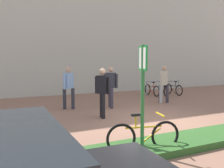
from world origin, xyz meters
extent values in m
plane|color=#936651|center=(0.00, 0.00, 0.00)|extent=(60.00, 60.00, 0.00)
cube|color=beige|center=(0.00, 7.79, 5.00)|extent=(28.00, 1.20, 10.00)
cube|color=#336028|center=(-0.21, -2.45, 0.08)|extent=(7.00, 1.10, 0.16)
cylinder|color=#2D7238|center=(-1.82, -2.45, 1.16)|extent=(0.08, 0.08, 2.33)
cube|color=#198C33|center=(-1.82, -2.45, 2.05)|extent=(0.08, 0.36, 0.52)
cube|color=white|center=(-1.82, -2.45, 2.05)|extent=(0.07, 0.30, 0.44)
torus|color=black|center=(-2.24, -2.29, 0.33)|extent=(0.66, 0.20, 0.66)
torus|color=black|center=(-1.25, -2.51, 0.33)|extent=(0.66, 0.20, 0.66)
cylinder|color=gold|center=(-1.75, -2.40, 0.55)|extent=(0.82, 0.22, 0.04)
cylinder|color=gold|center=(-1.65, -2.42, 0.30)|extent=(0.60, 0.17, 0.44)
cylinder|color=gold|center=(-1.93, -2.36, 0.67)|extent=(0.04, 0.04, 0.28)
cube|color=black|center=(-1.93, -2.36, 0.83)|extent=(0.21, 0.12, 0.05)
cylinder|color=gold|center=(-1.37, -2.48, 0.81)|extent=(0.13, 0.42, 0.04)
cylinder|color=#99999E|center=(3.15, 4.78, 0.40)|extent=(0.06, 0.06, 0.80)
cylinder|color=#99999E|center=(5.18, 4.49, 0.40)|extent=(0.06, 0.06, 0.80)
cylinder|color=#99999E|center=(4.17, 4.63, 0.80)|extent=(2.04, 0.35, 0.06)
torus|color=black|center=(3.47, 4.28, 0.30)|extent=(0.09, 0.61, 0.61)
torus|color=black|center=(3.52, 5.22, 0.30)|extent=(0.09, 0.61, 0.61)
cylinder|color=red|center=(3.49, 4.75, 0.51)|extent=(0.08, 0.77, 0.03)
cylinder|color=red|center=(3.50, 4.84, 0.27)|extent=(0.07, 0.56, 0.40)
cylinder|color=red|center=(3.48, 4.58, 0.62)|extent=(0.03, 0.03, 0.26)
cube|color=black|center=(3.48, 4.58, 0.76)|extent=(0.08, 0.19, 0.05)
cylinder|color=red|center=(3.51, 5.11, 0.75)|extent=(0.39, 0.06, 0.04)
torus|color=black|center=(3.98, 4.16, 0.30)|extent=(0.28, 0.58, 0.61)
torus|color=black|center=(4.34, 5.03, 0.30)|extent=(0.28, 0.58, 0.61)
cylinder|color=black|center=(4.16, 4.59, 0.51)|extent=(0.32, 0.73, 0.03)
cylinder|color=black|center=(4.20, 4.68, 0.27)|extent=(0.24, 0.53, 0.40)
cylinder|color=black|center=(4.10, 4.43, 0.62)|extent=(0.03, 0.03, 0.26)
cube|color=black|center=(4.10, 4.43, 0.76)|extent=(0.14, 0.20, 0.05)
cylinder|color=black|center=(4.29, 4.92, 0.75)|extent=(0.37, 0.18, 0.04)
torus|color=black|center=(4.83, 4.04, 0.30)|extent=(0.07, 0.61, 0.61)
torus|color=black|center=(4.85, 4.98, 0.30)|extent=(0.07, 0.61, 0.61)
cylinder|color=black|center=(4.84, 4.51, 0.51)|extent=(0.05, 0.77, 0.03)
cylinder|color=black|center=(4.84, 4.61, 0.27)|extent=(0.05, 0.56, 0.40)
cylinder|color=black|center=(4.84, 4.35, 0.62)|extent=(0.03, 0.03, 0.26)
cube|color=black|center=(4.84, 4.35, 0.76)|extent=(0.08, 0.19, 0.05)
cylinder|color=black|center=(4.85, 4.87, 0.75)|extent=(0.39, 0.05, 0.04)
cylinder|color=#ADADB2|center=(2.45, 2.53, 0.45)|extent=(0.16, 0.16, 0.90)
cylinder|color=#2D2D38|center=(-1.98, 3.08, 0.42)|extent=(0.14, 0.14, 0.85)
cylinder|color=#2D2D38|center=(-1.67, 2.95, 0.42)|extent=(0.14, 0.14, 0.85)
cube|color=#8CB2E5|center=(-1.83, 3.01, 1.16)|extent=(0.46, 0.43, 0.62)
cylinder|color=#8CB2E5|center=(-2.03, 2.86, 1.13)|extent=(0.09, 0.09, 0.59)
cylinder|color=#8CB2E5|center=(-1.62, 3.17, 1.13)|extent=(0.09, 0.09, 0.59)
sphere|color=tan|center=(-1.83, 3.01, 1.61)|extent=(0.22, 0.22, 0.22)
cylinder|color=black|center=(-1.20, 1.10, 0.42)|extent=(0.14, 0.14, 0.85)
cylinder|color=black|center=(-1.25, 0.85, 0.42)|extent=(0.14, 0.14, 0.85)
cube|color=black|center=(-1.23, 0.98, 1.16)|extent=(0.42, 0.47, 0.62)
cylinder|color=black|center=(-1.37, 1.20, 1.13)|extent=(0.09, 0.09, 0.59)
cylinder|color=black|center=(-1.09, 0.76, 1.13)|extent=(0.09, 0.09, 0.59)
sphere|color=tan|center=(-1.23, 0.98, 1.61)|extent=(0.22, 0.22, 0.22)
cylinder|color=#383342|center=(-0.20, 2.36, 0.42)|extent=(0.14, 0.14, 0.85)
cylinder|color=#383342|center=(-0.10, 2.73, 0.42)|extent=(0.14, 0.14, 0.85)
cube|color=#2D2D38|center=(-0.15, 2.54, 1.16)|extent=(0.46, 0.45, 0.62)
cylinder|color=#2D2D38|center=(0.04, 2.36, 1.13)|extent=(0.09, 0.09, 0.59)
cylinder|color=#2D2D38|center=(-0.33, 2.72, 1.13)|extent=(0.09, 0.09, 0.59)
sphere|color=tan|center=(-0.15, 2.54, 1.61)|extent=(0.22, 0.22, 0.22)
cylinder|color=#383342|center=(2.78, 2.49, 0.42)|extent=(0.14, 0.14, 0.85)
cylinder|color=#383342|center=(2.46, 2.62, 0.42)|extent=(0.14, 0.14, 0.85)
cube|color=beige|center=(2.62, 2.56, 1.16)|extent=(0.46, 0.43, 0.62)
cylinder|color=beige|center=(2.83, 2.71, 1.13)|extent=(0.09, 0.09, 0.59)
cylinder|color=beige|center=(2.41, 2.40, 1.13)|extent=(0.09, 0.09, 0.59)
sphere|color=tan|center=(2.62, 2.56, 1.61)|extent=(0.22, 0.22, 0.22)
camera|label=1|loc=(-4.75, -6.95, 2.02)|focal=40.74mm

